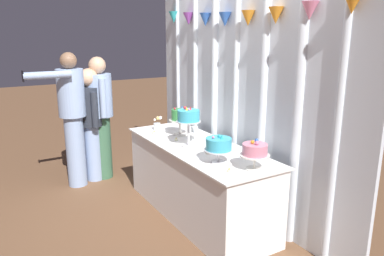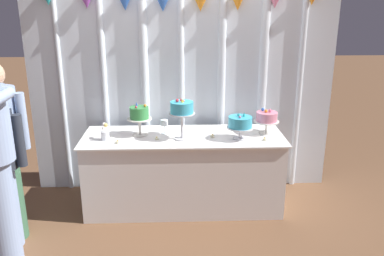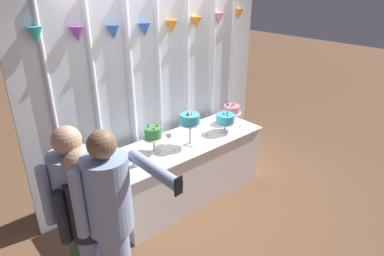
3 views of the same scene
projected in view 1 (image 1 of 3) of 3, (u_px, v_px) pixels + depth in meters
ground_plane at (189, 216)px, 4.03m from camera, size 24.00×24.00×0.00m
draped_curtain at (239, 97)px, 3.99m from camera, size 3.37×0.15×2.44m
cake_table at (197, 180)px, 3.98m from camera, size 2.05×0.73×0.80m
cake_display_leftmost at (180, 116)px, 4.21m from camera, size 0.25×0.25×0.34m
cake_display_midleft at (188, 118)px, 3.76m from camera, size 0.26×0.26×0.42m
cake_display_midright at (219, 145)px, 3.31m from camera, size 0.27×0.27×0.28m
cake_display_rightmost at (255, 151)px, 3.14m from camera, size 0.26×0.26×0.27m
wine_glass at (195, 130)px, 4.05m from camera, size 0.08×0.08×0.15m
flower_vase at (157, 124)px, 4.46m from camera, size 0.08×0.12×0.17m
tealight_far_left at (154, 133)px, 4.31m from camera, size 0.05×0.05×0.04m
tealight_near_left at (176, 140)px, 4.04m from camera, size 0.04×0.04×0.03m
tealight_near_right at (208, 152)px, 3.60m from camera, size 0.04×0.04×0.04m
tealight_far_right at (229, 171)px, 3.12m from camera, size 0.04×0.04×0.04m
guest_man_pink_jacket at (100, 113)px, 4.91m from camera, size 0.51×0.36×1.64m
guest_man_dark_suit at (91, 119)px, 4.85m from camera, size 0.47×0.30×1.50m
guest_girl_blue_dress at (72, 114)px, 4.63m from camera, size 0.49×0.74×1.71m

